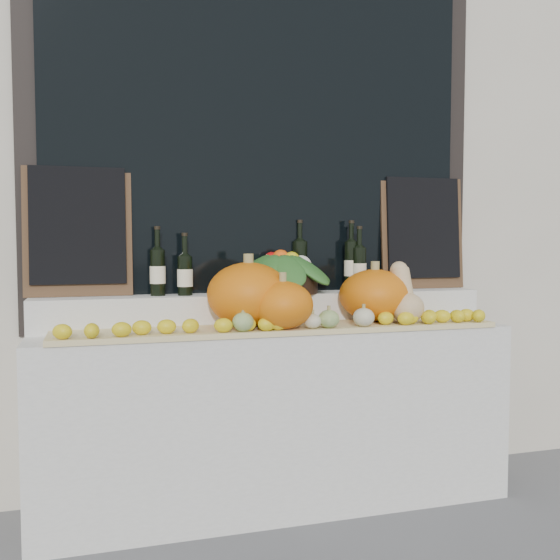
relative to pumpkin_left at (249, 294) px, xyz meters
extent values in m
cube|color=beige|center=(0.16, 0.81, 1.19)|extent=(7.00, 0.90, 4.50)
cube|color=black|center=(0.16, 0.36, 0.84)|extent=(2.40, 0.04, 2.10)
cube|color=black|center=(0.16, 0.33, 0.84)|extent=(2.20, 0.02, 2.00)
cube|color=silver|center=(0.16, 0.08, -0.62)|extent=(2.30, 0.55, 0.88)
cube|color=silver|center=(0.16, 0.23, -0.10)|extent=(2.30, 0.25, 0.16)
cube|color=tan|center=(0.16, -0.04, -0.16)|extent=(2.10, 0.32, 0.02)
ellipsoid|color=orange|center=(0.00, 0.00, 0.00)|extent=(0.40, 0.40, 0.30)
ellipsoid|color=orange|center=(0.66, 0.02, -0.02)|extent=(0.48, 0.48, 0.26)
ellipsoid|color=orange|center=(0.13, -0.13, -0.04)|extent=(0.35, 0.35, 0.22)
ellipsoid|color=tan|center=(0.77, -0.10, -0.08)|extent=(0.17, 0.17, 0.15)
cylinder|color=tan|center=(0.77, -0.05, 0.03)|extent=(0.09, 0.14, 0.18)
sphere|color=tan|center=(0.77, -0.01, 0.10)|extent=(0.09, 0.09, 0.09)
ellipsoid|color=#30691F|center=(0.34, -0.16, -0.11)|extent=(0.10, 0.10, 0.08)
cylinder|color=#938850|center=(0.34, -0.16, -0.06)|extent=(0.02, 0.02, 0.02)
ellipsoid|color=#30691F|center=(-0.06, -0.16, -0.11)|extent=(0.10, 0.10, 0.09)
cylinder|color=#938850|center=(-0.06, -0.16, -0.05)|extent=(0.02, 0.02, 0.02)
ellipsoid|color=beige|center=(0.26, -0.16, -0.12)|extent=(0.08, 0.08, 0.07)
cylinder|color=#938850|center=(0.26, -0.16, -0.07)|extent=(0.02, 0.02, 0.02)
ellipsoid|color=yellow|center=(0.10, -0.16, -0.09)|extent=(0.11, 0.11, 0.12)
cylinder|color=#938850|center=(0.10, -0.16, -0.02)|extent=(0.02, 0.02, 0.02)
ellipsoid|color=beige|center=(0.52, -0.16, -0.11)|extent=(0.10, 0.10, 0.09)
cylinder|color=#938850|center=(0.52, -0.16, -0.05)|extent=(0.02, 0.02, 0.02)
ellipsoid|color=yellow|center=(0.76, -0.11, -0.10)|extent=(0.09, 0.09, 0.10)
cylinder|color=#938850|center=(0.76, -0.11, -0.04)|extent=(0.02, 0.02, 0.02)
cylinder|color=black|center=(0.22, 0.22, 0.04)|extent=(0.38, 0.38, 0.10)
cylinder|color=black|center=(-0.40, 0.24, 0.10)|extent=(0.07, 0.07, 0.22)
cylinder|color=black|center=(-0.40, 0.24, 0.26)|extent=(0.03, 0.03, 0.10)
cylinder|color=#F2E9CA|center=(-0.40, 0.24, 0.09)|extent=(0.08, 0.08, 0.08)
cylinder|color=black|center=(-0.40, 0.24, 0.31)|extent=(0.03, 0.03, 0.02)
cylinder|color=black|center=(-0.27, 0.21, 0.08)|extent=(0.07, 0.07, 0.19)
cylinder|color=black|center=(-0.27, 0.21, 0.23)|extent=(0.03, 0.03, 0.10)
cylinder|color=#F2E9CA|center=(-0.27, 0.21, 0.07)|extent=(0.08, 0.08, 0.08)
cylinder|color=black|center=(-0.27, 0.21, 0.28)|extent=(0.03, 0.03, 0.02)
cylinder|color=black|center=(0.35, 0.31, 0.12)|extent=(0.08, 0.08, 0.26)
cylinder|color=black|center=(0.35, 0.31, 0.30)|extent=(0.03, 0.03, 0.10)
cylinder|color=#F2E9CA|center=(0.35, 0.31, 0.11)|extent=(0.08, 0.08, 0.08)
cylinder|color=black|center=(0.35, 0.31, 0.35)|extent=(0.03, 0.03, 0.02)
cylinder|color=black|center=(0.63, 0.25, 0.12)|extent=(0.07, 0.07, 0.26)
cylinder|color=black|center=(0.63, 0.25, 0.30)|extent=(0.03, 0.03, 0.10)
cylinder|color=#F2E9CA|center=(0.63, 0.25, 0.11)|extent=(0.08, 0.08, 0.08)
cylinder|color=black|center=(0.63, 0.25, 0.35)|extent=(0.03, 0.03, 0.02)
cylinder|color=black|center=(0.66, 0.22, 0.10)|extent=(0.07, 0.07, 0.23)
cylinder|color=black|center=(0.66, 0.22, 0.27)|extent=(0.03, 0.03, 0.10)
cylinder|color=#F2E9CA|center=(0.66, 0.22, 0.09)|extent=(0.08, 0.08, 0.08)
cylinder|color=black|center=(0.66, 0.22, 0.32)|extent=(0.03, 0.03, 0.02)
cube|color=#4C331E|center=(-0.76, 0.30, 0.29)|extent=(0.50, 0.07, 0.62)
cube|color=black|center=(-0.76, 0.29, 0.32)|extent=(0.44, 0.06, 0.56)
cube|color=#4C331E|center=(1.08, 0.30, 0.29)|extent=(0.50, 0.07, 0.62)
cube|color=black|center=(1.08, 0.29, 0.32)|extent=(0.44, 0.06, 0.56)
camera|label=1|loc=(-0.68, -2.83, 0.25)|focal=40.00mm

